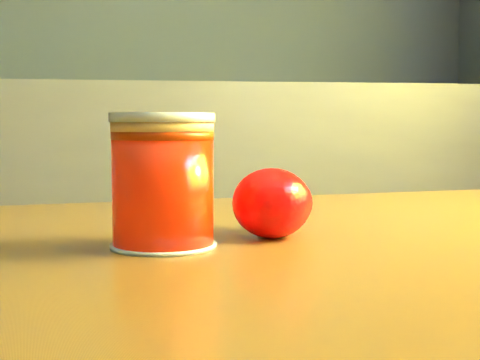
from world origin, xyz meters
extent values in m
cube|color=brown|center=(0.82, 0.16, 0.68)|extent=(1.02, 0.79, 0.04)
cylinder|color=red|center=(0.70, 0.13, 0.74)|extent=(0.08, 0.08, 0.09)
cylinder|color=#F0B462|center=(0.70, 0.13, 0.79)|extent=(0.08, 0.08, 0.01)
cylinder|color=silver|center=(0.70, 0.13, 0.80)|extent=(0.08, 0.08, 0.01)
ellipsoid|color=#FF0D05|center=(0.80, 0.19, 0.73)|extent=(0.08, 0.08, 0.05)
ellipsoid|color=#FF0D05|center=(0.79, 0.16, 0.73)|extent=(0.07, 0.07, 0.06)
camera|label=1|loc=(0.68, -0.40, 0.79)|focal=50.00mm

